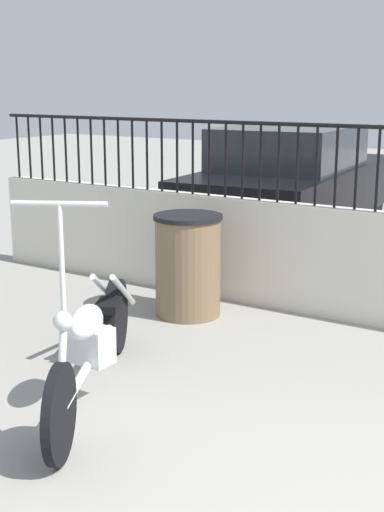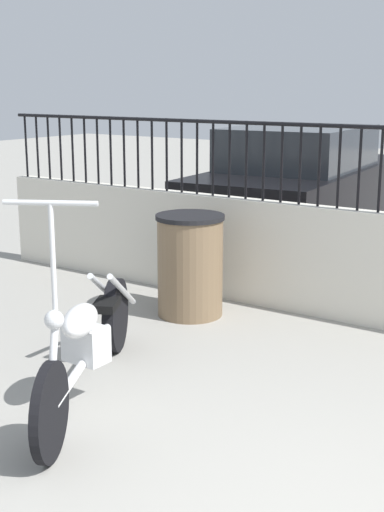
% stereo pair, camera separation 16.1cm
% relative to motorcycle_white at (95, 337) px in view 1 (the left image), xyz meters
% --- Properties ---
extents(motorcycle_white, '(1.21, 2.11, 1.43)m').
position_rel_motorcycle_white_xyz_m(motorcycle_white, '(0.00, 0.00, 0.00)').
color(motorcycle_white, black).
rests_on(motorcycle_white, ground_plane).
extents(trash_bin, '(0.61, 0.61, 0.91)m').
position_rel_motorcycle_white_xyz_m(trash_bin, '(-0.38, 1.71, 0.07)').
color(trash_bin, brown).
rests_on(trash_bin, ground_plane).
extents(car_black, '(2.13, 4.60, 1.48)m').
position_rel_motorcycle_white_xyz_m(car_black, '(-1.11, 5.45, 0.35)').
color(car_black, black).
rests_on(car_black, ground_plane).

